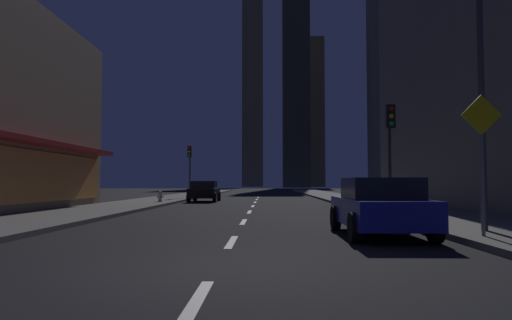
{
  "coord_description": "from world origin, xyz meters",
  "views": [
    {
      "loc": [
        0.79,
        -7.04,
        1.33
      ],
      "look_at": [
        0.0,
        26.33,
        3.0
      ],
      "focal_mm": 32.03,
      "sensor_mm": 36.0,
      "label": 1
    }
  ],
  "objects_px": {
    "traffic_light_far_left": "(190,160)",
    "car_parked_far": "(204,191)",
    "fire_hydrant_far_left": "(160,197)",
    "street_lamp_right": "(447,36)",
    "car_parked_near": "(379,206)",
    "pedestrian_crossing_sign": "(482,152)",
    "traffic_light_near_right": "(390,134)"
  },
  "relations": [
    {
      "from": "traffic_light_near_right",
      "to": "car_parked_near",
      "type": "bearing_deg",
      "value": -107.81
    },
    {
      "from": "traffic_light_far_left",
      "to": "traffic_light_near_right",
      "type": "bearing_deg",
      "value": -60.61
    },
    {
      "from": "fire_hydrant_far_left",
      "to": "traffic_light_far_left",
      "type": "relative_size",
      "value": 0.16
    },
    {
      "from": "car_parked_far",
      "to": "street_lamp_right",
      "type": "relative_size",
      "value": 0.64
    },
    {
      "from": "fire_hydrant_far_left",
      "to": "street_lamp_right",
      "type": "relative_size",
      "value": 0.1
    },
    {
      "from": "fire_hydrant_far_left",
      "to": "traffic_light_near_right",
      "type": "relative_size",
      "value": 0.16
    },
    {
      "from": "car_parked_far",
      "to": "traffic_light_far_left",
      "type": "distance_m",
      "value": 5.82
    },
    {
      "from": "fire_hydrant_far_left",
      "to": "pedestrian_crossing_sign",
      "type": "xyz_separation_m",
      "value": [
        11.5,
        -18.2,
        1.56
      ]
    },
    {
      "from": "car_parked_near",
      "to": "street_lamp_right",
      "type": "height_order",
      "value": "street_lamp_right"
    },
    {
      "from": "pedestrian_crossing_sign",
      "to": "traffic_light_far_left",
      "type": "bearing_deg",
      "value": 112.6
    },
    {
      "from": "traffic_light_far_left",
      "to": "car_parked_far",
      "type": "bearing_deg",
      "value": -68.92
    },
    {
      "from": "pedestrian_crossing_sign",
      "to": "street_lamp_right",
      "type": "bearing_deg",
      "value": 100.1
    },
    {
      "from": "fire_hydrant_far_left",
      "to": "street_lamp_right",
      "type": "distance_m",
      "value": 20.89
    },
    {
      "from": "traffic_light_far_left",
      "to": "street_lamp_right",
      "type": "xyz_separation_m",
      "value": [
        10.88,
        -25.42,
        1.87
      ]
    },
    {
      "from": "car_parked_near",
      "to": "fire_hydrant_far_left",
      "type": "height_order",
      "value": "car_parked_near"
    },
    {
      "from": "car_parked_far",
      "to": "fire_hydrant_far_left",
      "type": "relative_size",
      "value": 6.48
    },
    {
      "from": "car_parked_far",
      "to": "traffic_light_near_right",
      "type": "bearing_deg",
      "value": -58.07
    },
    {
      "from": "car_parked_far",
      "to": "traffic_light_near_right",
      "type": "relative_size",
      "value": 1.01
    },
    {
      "from": "traffic_light_near_right",
      "to": "street_lamp_right",
      "type": "relative_size",
      "value": 0.64
    },
    {
      "from": "car_parked_far",
      "to": "traffic_light_far_left",
      "type": "height_order",
      "value": "traffic_light_far_left"
    },
    {
      "from": "traffic_light_near_right",
      "to": "traffic_light_far_left",
      "type": "relative_size",
      "value": 1.0
    },
    {
      "from": "traffic_light_far_left",
      "to": "pedestrian_crossing_sign",
      "type": "bearing_deg",
      "value": -67.4
    },
    {
      "from": "traffic_light_far_left",
      "to": "pedestrian_crossing_sign",
      "type": "height_order",
      "value": "traffic_light_far_left"
    },
    {
      "from": "car_parked_near",
      "to": "fire_hydrant_far_left",
      "type": "relative_size",
      "value": 6.48
    },
    {
      "from": "traffic_light_near_right",
      "to": "pedestrian_crossing_sign",
      "type": "xyz_separation_m",
      "value": [
        0.1,
        -7.13,
        -1.18
      ]
    },
    {
      "from": "traffic_light_near_right",
      "to": "traffic_light_far_left",
      "type": "bearing_deg",
      "value": 119.39
    },
    {
      "from": "fire_hydrant_far_left",
      "to": "pedestrian_crossing_sign",
      "type": "distance_m",
      "value": 21.58
    },
    {
      "from": "fire_hydrant_far_left",
      "to": "pedestrian_crossing_sign",
      "type": "bearing_deg",
      "value": -57.71
    },
    {
      "from": "car_parked_near",
      "to": "pedestrian_crossing_sign",
      "type": "height_order",
      "value": "pedestrian_crossing_sign"
    },
    {
      "from": "car_parked_far",
      "to": "car_parked_near",
      "type": "bearing_deg",
      "value": -70.66
    },
    {
      "from": "fire_hydrant_far_left",
      "to": "traffic_light_far_left",
      "type": "height_order",
      "value": "traffic_light_far_left"
    },
    {
      "from": "car_parked_near",
      "to": "pedestrian_crossing_sign",
      "type": "distance_m",
      "value": 2.66
    }
  ]
}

